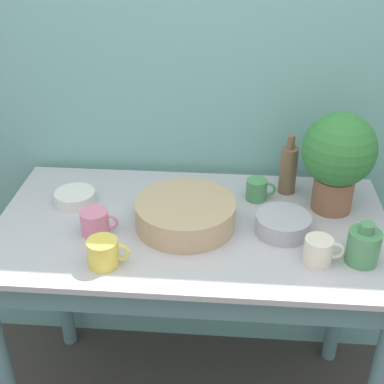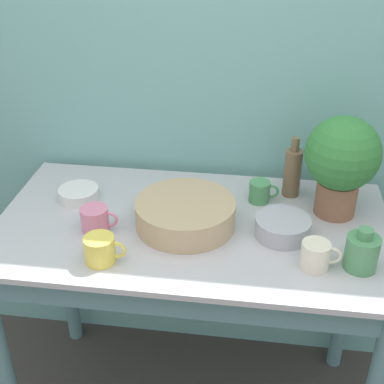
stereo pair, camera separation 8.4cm
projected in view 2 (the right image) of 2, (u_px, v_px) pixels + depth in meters
The scene contains 12 objects.
wall_back at pixel (207, 89), 1.93m from camera, with size 6.00×0.05×2.40m.
counter_table at pixel (191, 272), 1.82m from camera, with size 1.29×0.70×0.88m.
potted_plant at pixel (342, 160), 1.70m from camera, with size 0.24×0.24×0.34m.
bowl_wash_large at pixel (185, 214), 1.72m from camera, with size 0.32×0.32×0.09m.
bottle_tall at pixel (292, 171), 1.86m from camera, with size 0.06×0.06×0.22m.
bottle_short at pixel (362, 252), 1.52m from camera, with size 0.10×0.10×0.13m.
mug_green at pixel (260, 192), 1.85m from camera, with size 0.10×0.07×0.08m.
mug_pink at pixel (95, 219), 1.70m from camera, with size 0.12×0.09×0.08m.
mug_cream at pixel (316, 255), 1.53m from camera, with size 0.12×0.08×0.08m.
mug_yellow at pixel (101, 250), 1.55m from camera, with size 0.12×0.09×0.08m.
bowl_small_enamel_white at pixel (79, 194), 1.87m from camera, with size 0.14×0.14×0.04m.
bowl_small_steel at pixel (283, 227), 1.67m from camera, with size 0.17×0.17×0.06m.
Camera 2 is at (0.20, -1.09, 1.86)m, focal length 50.00 mm.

